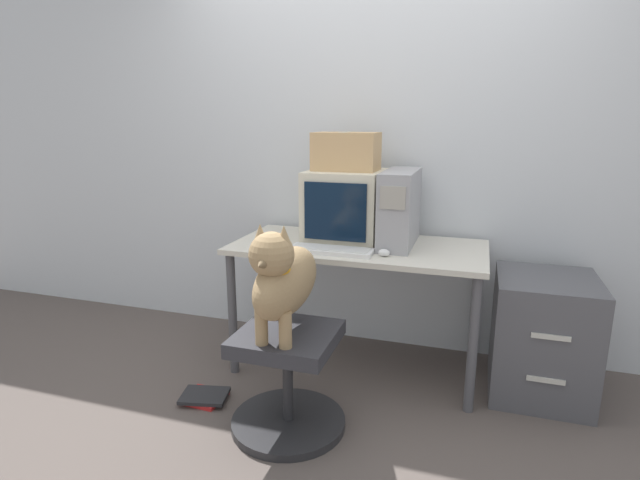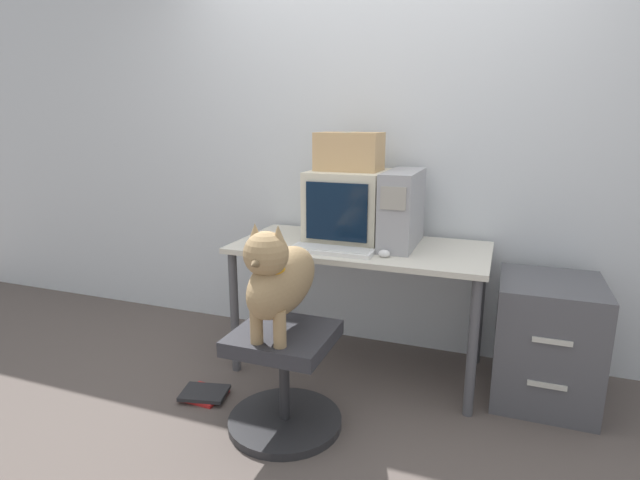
{
  "view_description": "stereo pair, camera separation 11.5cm",
  "coord_description": "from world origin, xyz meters",
  "px_view_note": "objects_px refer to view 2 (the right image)",
  "views": [
    {
      "loc": [
        0.64,
        -2.35,
        1.45
      ],
      "look_at": [
        -0.14,
        0.06,
        0.84
      ],
      "focal_mm": 28.0,
      "sensor_mm": 36.0,
      "label": 1
    },
    {
      "loc": [
        0.75,
        -2.31,
        1.45
      ],
      "look_at": [
        -0.14,
        0.06,
        0.84
      ],
      "focal_mm": 28.0,
      "sensor_mm": 36.0,
      "label": 2
    }
  ],
  "objects_px": {
    "crt_monitor": "(348,206)",
    "office_chair": "(284,378)",
    "cardboard_box": "(349,152)",
    "filing_cabinet": "(546,340)",
    "book_stack_floor": "(204,394)",
    "pc_tower": "(402,209)",
    "dog": "(280,277)",
    "keyboard": "(332,250)"
  },
  "relations": [
    {
      "from": "crt_monitor",
      "to": "cardboard_box",
      "type": "xyz_separation_m",
      "value": [
        0.0,
        0.0,
        0.31
      ]
    },
    {
      "from": "office_chair",
      "to": "book_stack_floor",
      "type": "height_order",
      "value": "office_chair"
    },
    {
      "from": "crt_monitor",
      "to": "office_chair",
      "type": "bearing_deg",
      "value": -94.21
    },
    {
      "from": "pc_tower",
      "to": "dog",
      "type": "bearing_deg",
      "value": -115.45
    },
    {
      "from": "filing_cabinet",
      "to": "book_stack_floor",
      "type": "distance_m",
      "value": 1.83
    },
    {
      "from": "crt_monitor",
      "to": "office_chair",
      "type": "relative_size",
      "value": 0.81
    },
    {
      "from": "filing_cabinet",
      "to": "book_stack_floor",
      "type": "bearing_deg",
      "value": -159.19
    },
    {
      "from": "dog",
      "to": "book_stack_floor",
      "type": "xyz_separation_m",
      "value": [
        -0.51,
        0.1,
        -0.74
      ]
    },
    {
      "from": "dog",
      "to": "cardboard_box",
      "type": "height_order",
      "value": "cardboard_box"
    },
    {
      "from": "pc_tower",
      "to": "dog",
      "type": "distance_m",
      "value": 0.91
    },
    {
      "from": "dog",
      "to": "book_stack_floor",
      "type": "distance_m",
      "value": 0.91
    },
    {
      "from": "dog",
      "to": "crt_monitor",
      "type": "bearing_deg",
      "value": 85.94
    },
    {
      "from": "pc_tower",
      "to": "filing_cabinet",
      "type": "distance_m",
      "value": 1.02
    },
    {
      "from": "cardboard_box",
      "to": "pc_tower",
      "type": "bearing_deg",
      "value": -5.83
    },
    {
      "from": "filing_cabinet",
      "to": "pc_tower",
      "type": "bearing_deg",
      "value": 175.77
    },
    {
      "from": "crt_monitor",
      "to": "book_stack_floor",
      "type": "bearing_deg",
      "value": -127.89
    },
    {
      "from": "dog",
      "to": "filing_cabinet",
      "type": "height_order",
      "value": "dog"
    },
    {
      "from": "office_chair",
      "to": "filing_cabinet",
      "type": "bearing_deg",
      "value": 31.27
    },
    {
      "from": "book_stack_floor",
      "to": "cardboard_box",
      "type": "bearing_deg",
      "value": 52.25
    },
    {
      "from": "crt_monitor",
      "to": "book_stack_floor",
      "type": "xyz_separation_m",
      "value": [
        -0.57,
        -0.73,
        -0.94
      ]
    },
    {
      "from": "crt_monitor",
      "to": "dog",
      "type": "xyz_separation_m",
      "value": [
        -0.06,
        -0.83,
        -0.19
      ]
    },
    {
      "from": "keyboard",
      "to": "cardboard_box",
      "type": "xyz_separation_m",
      "value": [
        -0.01,
        0.32,
        0.5
      ]
    },
    {
      "from": "office_chair",
      "to": "cardboard_box",
      "type": "distance_m",
      "value": 1.3
    },
    {
      "from": "pc_tower",
      "to": "book_stack_floor",
      "type": "bearing_deg",
      "value": -141.84
    },
    {
      "from": "filing_cabinet",
      "to": "dog",
      "type": "bearing_deg",
      "value": -147.71
    },
    {
      "from": "dog",
      "to": "cardboard_box",
      "type": "relative_size",
      "value": 1.65
    },
    {
      "from": "crt_monitor",
      "to": "filing_cabinet",
      "type": "height_order",
      "value": "crt_monitor"
    },
    {
      "from": "book_stack_floor",
      "to": "dog",
      "type": "bearing_deg",
      "value": -11.51
    },
    {
      "from": "book_stack_floor",
      "to": "filing_cabinet",
      "type": "bearing_deg",
      "value": 20.81
    },
    {
      "from": "office_chair",
      "to": "pc_tower",
      "type": "bearing_deg",
      "value": 63.72
    },
    {
      "from": "pc_tower",
      "to": "filing_cabinet",
      "type": "height_order",
      "value": "pc_tower"
    },
    {
      "from": "filing_cabinet",
      "to": "office_chair",
      "type": "bearing_deg",
      "value": -148.73
    },
    {
      "from": "keyboard",
      "to": "filing_cabinet",
      "type": "bearing_deg",
      "value": 11.7
    },
    {
      "from": "keyboard",
      "to": "dog",
      "type": "height_order",
      "value": "dog"
    },
    {
      "from": "office_chair",
      "to": "cardboard_box",
      "type": "xyz_separation_m",
      "value": [
        0.06,
        0.81,
        1.02
      ]
    },
    {
      "from": "cardboard_box",
      "to": "book_stack_floor",
      "type": "relative_size",
      "value": 1.34
    },
    {
      "from": "office_chair",
      "to": "filing_cabinet",
      "type": "relative_size",
      "value": 0.85
    },
    {
      "from": "crt_monitor",
      "to": "pc_tower",
      "type": "distance_m",
      "value": 0.32
    },
    {
      "from": "crt_monitor",
      "to": "office_chair",
      "type": "xyz_separation_m",
      "value": [
        -0.06,
        -0.8,
        -0.71
      ]
    },
    {
      "from": "keyboard",
      "to": "cardboard_box",
      "type": "distance_m",
      "value": 0.6
    },
    {
      "from": "cardboard_box",
      "to": "crt_monitor",
      "type": "bearing_deg",
      "value": -90.0
    },
    {
      "from": "keyboard",
      "to": "office_chair",
      "type": "distance_m",
      "value": 0.71
    }
  ]
}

